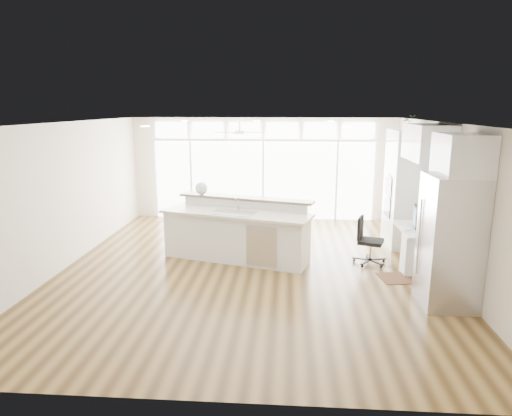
{
  "coord_description": "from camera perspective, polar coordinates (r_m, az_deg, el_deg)",
  "views": [
    {
      "loc": [
        0.68,
        -8.11,
        2.97
      ],
      "look_at": [
        0.05,
        0.6,
        1.03
      ],
      "focal_mm": 32.0,
      "sensor_mm": 36.0,
      "label": 1
    }
  ],
  "objects": [
    {
      "name": "framed_photos",
      "position": [
        9.57,
        20.97,
        2.25
      ],
      "size": [
        0.06,
        0.22,
        0.8
      ],
      "primitive_type": "cube",
      "color": "black",
      "rests_on": "wall_right"
    },
    {
      "name": "wall_back",
      "position": [
        12.23,
        0.93,
        4.91
      ],
      "size": [
        7.0,
        0.04,
        2.7
      ],
      "primitive_type": "cube",
      "color": "silver",
      "rests_on": "floor"
    },
    {
      "name": "rug",
      "position": [
        8.58,
        17.87,
        -8.33
      ],
      "size": [
        0.88,
        0.7,
        0.01
      ],
      "primitive_type": "cube",
      "rotation": [
        0.0,
        0.0,
        0.16
      ],
      "color": "#351B10",
      "rests_on": "floor"
    },
    {
      "name": "kitchen_island",
      "position": [
        8.99,
        -2.51,
        -2.84
      ],
      "size": [
        3.17,
        1.92,
        1.18
      ],
      "primitive_type": "cube",
      "rotation": [
        0.0,
        0.0,
        -0.29
      ],
      "color": "white",
      "rests_on": "floor"
    },
    {
      "name": "wall_front",
      "position": [
        4.47,
        -4.99,
        -8.8
      ],
      "size": [
        7.0,
        0.04,
        2.7
      ],
      "primitive_type": "cube",
      "color": "silver",
      "rests_on": "floor"
    },
    {
      "name": "fridge_cabinet",
      "position": [
        7.23,
        24.4,
        6.09
      ],
      "size": [
        0.64,
        0.9,
        0.6
      ],
      "primitive_type": "cube",
      "color": "white",
      "rests_on": "wall_right"
    },
    {
      "name": "ceiling_fan",
      "position": [
        10.98,
        -2.06,
        9.96
      ],
      "size": [
        1.16,
        1.16,
        0.32
      ],
      "primitive_type": "cube",
      "color": "white",
      "rests_on": "ceiling"
    },
    {
      "name": "wall_right",
      "position": [
        8.73,
        22.89,
        0.83
      ],
      "size": [
        0.04,
        8.0,
        2.7
      ],
      "primitive_type": "cube",
      "color": "silver",
      "rests_on": "floor"
    },
    {
      "name": "recessed_lights",
      "position": [
        8.34,
        -0.55,
        10.53
      ],
      "size": [
        3.4,
        3.0,
        0.02
      ],
      "primitive_type": "cube",
      "color": "white",
      "rests_on": "ceiling"
    },
    {
      "name": "glass_wall",
      "position": [
        12.22,
        0.91,
        3.48
      ],
      "size": [
        5.8,
        0.06,
        2.08
      ],
      "primitive_type": "cube",
      "color": "white",
      "rests_on": "wall_back"
    },
    {
      "name": "keyboard",
      "position": [
        8.96,
        18.22,
        -2.34
      ],
      "size": [
        0.15,
        0.34,
        0.02
      ],
      "primitive_type": "cube",
      "rotation": [
        0.0,
        0.0,
        0.1
      ],
      "color": "white",
      "rests_on": "desk_nook"
    },
    {
      "name": "potted_plant",
      "position": [
        10.22,
        18.53,
        9.92
      ],
      "size": [
        0.3,
        0.32,
        0.24
      ],
      "primitive_type": "imported",
      "rotation": [
        0.0,
        0.0,
        0.07
      ],
      "color": "#2A5725",
      "rests_on": "oven_cabinet"
    },
    {
      "name": "upper_cabinets",
      "position": [
        8.79,
        20.78,
        7.67
      ],
      "size": [
        0.64,
        1.3,
        0.64
      ],
      "primitive_type": "cube",
      "color": "white",
      "rests_on": "wall_right"
    },
    {
      "name": "refrigerator",
      "position": [
        7.44,
        23.07,
        -3.86
      ],
      "size": [
        0.76,
        0.9,
        2.0
      ],
      "primitive_type": "cube",
      "color": "#BBBBC0",
      "rests_on": "floor"
    },
    {
      "name": "ceiling",
      "position": [
        8.14,
        -0.67,
        10.62
      ],
      "size": [
        7.0,
        8.0,
        0.02
      ],
      "primitive_type": "cube",
      "color": "silver",
      "rests_on": "wall_back"
    },
    {
      "name": "fishbowl",
      "position": [
        9.59,
        -6.83,
        2.47
      ],
      "size": [
        0.29,
        0.29,
        0.26
      ],
      "primitive_type": "sphere",
      "rotation": [
        0.0,
        0.0,
        -0.13
      ],
      "color": "silver",
      "rests_on": "kitchen_island"
    },
    {
      "name": "desk_nook",
      "position": [
        9.13,
        19.58,
        -4.71
      ],
      "size": [
        0.72,
        1.3,
        0.76
      ],
      "primitive_type": "cube",
      "color": "white",
      "rests_on": "floor"
    },
    {
      "name": "oven_cabinet",
      "position": [
        10.36,
        18.0,
        2.35
      ],
      "size": [
        0.64,
        1.2,
        2.5
      ],
      "primitive_type": "cube",
      "color": "white",
      "rests_on": "floor"
    },
    {
      "name": "wall_left",
      "position": [
        9.27,
        -22.76,
        1.47
      ],
      "size": [
        0.04,
        8.0,
        2.7
      ],
      "primitive_type": "cube",
      "color": "silver",
      "rests_on": "floor"
    },
    {
      "name": "desk_window",
      "position": [
        8.97,
        22.16,
        2.48
      ],
      "size": [
        0.04,
        0.85,
        0.85
      ],
      "primitive_type": "cube",
      "color": "white",
      "rests_on": "wall_right"
    },
    {
      "name": "monitor",
      "position": [
        8.96,
        19.37,
        -1.03
      ],
      "size": [
        0.18,
        0.54,
        0.44
      ],
      "primitive_type": "cube",
      "rotation": [
        0.0,
        0.0,
        -0.17
      ],
      "color": "black",
      "rests_on": "desk_nook"
    },
    {
      "name": "office_chair",
      "position": [
        9.04,
        14.15,
        -4.04
      ],
      "size": [
        0.59,
        0.56,
        0.9
      ],
      "primitive_type": "cube",
      "rotation": [
        0.0,
        0.0,
        -0.33
      ],
      "color": "black",
      "rests_on": "floor"
    },
    {
      "name": "floor",
      "position": [
        8.66,
        -0.62,
        -7.6
      ],
      "size": [
        7.0,
        8.0,
        0.02
      ],
      "primitive_type": "cube",
      "color": "#4A3316",
      "rests_on": "ground"
    },
    {
      "name": "transom_row",
      "position": [
        12.08,
        0.93,
        9.72
      ],
      "size": [
        5.9,
        0.06,
        0.4
      ],
      "primitive_type": "cube",
      "color": "white",
      "rests_on": "wall_back"
    }
  ]
}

